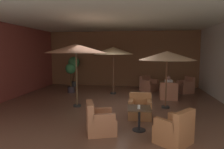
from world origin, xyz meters
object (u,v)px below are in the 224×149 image
object	(u,v)px
armchair_front_left_north	(99,122)
potted_tree_left_corner	(74,65)
patron_blue_shirt	(169,84)
potted_tree_mid_left	(71,73)
armchair_front_left_south	(140,109)
iced_drink_cup	(139,107)
patio_umbrella_center_beige	(76,49)
armchair_front_right_east	(186,87)
armchair_front_left_east	(175,131)
patio_umbrella_near_wall	(167,56)
cafe_table_front_right	(166,84)
armchair_front_right_south	(149,85)
patio_umbrella_tall_red	(113,51)
cafe_table_front_left	(139,113)
armchair_front_right_north	(168,93)

from	to	relation	value
armchair_front_left_north	potted_tree_left_corner	size ratio (longest dim) A/B	0.50
patron_blue_shirt	potted_tree_mid_left	bearing A→B (deg)	171.91
armchair_front_left_south	iced_drink_cup	bearing A→B (deg)	-91.43
armchair_front_left_south	patio_umbrella_center_beige	distance (m)	3.46
patron_blue_shirt	armchair_front_right_east	bearing A→B (deg)	54.53
armchair_front_left_east	iced_drink_cup	size ratio (longest dim) A/B	9.51
armchair_front_right_east	iced_drink_cup	world-z (taller)	armchair_front_right_east
armchair_front_left_north	armchair_front_right_east	xyz separation A→B (m)	(3.53, 6.05, 0.00)
armchair_front_left_north	patio_umbrella_near_wall	bearing A→B (deg)	53.59
armchair_front_left_east	patio_umbrella_center_beige	xyz separation A→B (m)	(-3.43, 2.92, 2.04)
cafe_table_front_right	potted_tree_left_corner	size ratio (longest dim) A/B	0.42
armchair_front_right_south	potted_tree_mid_left	xyz separation A→B (m)	(-4.23, -1.14, 0.76)
armchair_front_left_north	armchair_front_right_south	world-z (taller)	armchair_front_left_north
potted_tree_left_corner	patron_blue_shirt	distance (m)	6.20
potted_tree_mid_left	iced_drink_cup	xyz separation A→B (m)	(3.76, -4.97, -0.35)
patio_umbrella_tall_red	patio_umbrella_center_beige	xyz separation A→B (m)	(-1.13, -2.71, 0.08)
patio_umbrella_near_wall	patio_umbrella_center_beige	bearing A→B (deg)	-175.03
cafe_table_front_left	potted_tree_mid_left	size ratio (longest dim) A/B	0.43
armchair_front_right_north	cafe_table_front_right	bearing A→B (deg)	88.14
cafe_table_front_right	iced_drink_cup	xyz separation A→B (m)	(-1.38, -5.37, 0.21)
cafe_table_front_left	patio_umbrella_tall_red	xyz separation A→B (m)	(-1.43, 4.90, 1.79)
iced_drink_cup	armchair_front_right_east	bearing A→B (deg)	67.08
armchair_front_right_east	iced_drink_cup	size ratio (longest dim) A/B	8.51
armchair_front_right_south	patio_umbrella_near_wall	size ratio (longest dim) A/B	0.49
armchair_front_right_east	armchair_front_right_south	size ratio (longest dim) A/B	0.83
armchair_front_left_south	armchair_front_right_east	bearing A→B (deg)	61.91
armchair_front_left_east	potted_tree_left_corner	size ratio (longest dim) A/B	0.54
armchair_front_right_north	iced_drink_cup	xyz separation A→B (m)	(-1.34, -4.20, 0.43)
patio_umbrella_tall_red	patio_umbrella_center_beige	bearing A→B (deg)	-112.62
cafe_table_front_right	iced_drink_cup	size ratio (longest dim) A/B	7.37
iced_drink_cup	patio_umbrella_center_beige	bearing A→B (deg)	137.80
armchair_front_left_south	potted_tree_mid_left	distance (m)	5.36
armchair_front_left_east	armchair_front_right_east	size ratio (longest dim) A/B	1.12
armchair_front_right_east	potted_tree_left_corner	size ratio (longest dim) A/B	0.49
armchair_front_left_south	armchair_front_left_north	bearing A→B (deg)	-126.28
potted_tree_mid_left	patron_blue_shirt	distance (m)	5.16
armchair_front_left_east	patio_umbrella_near_wall	bearing A→B (deg)	87.34
patio_umbrella_near_wall	iced_drink_cup	distance (m)	3.13
armchair_front_left_east	armchair_front_left_south	world-z (taller)	armchair_front_left_east
armchair_front_right_east	patio_umbrella_center_beige	size ratio (longest dim) A/B	0.37
cafe_table_front_left	armchair_front_left_east	bearing A→B (deg)	-40.01
cafe_table_front_left	iced_drink_cup	xyz separation A→B (m)	(-0.01, -0.13, 0.23)
patio_umbrella_center_beige	iced_drink_cup	xyz separation A→B (m)	(2.55, -2.31, -1.64)
patio_umbrella_tall_red	potted_tree_mid_left	distance (m)	2.63
potted_tree_mid_left	cafe_table_front_left	bearing A→B (deg)	-52.15
armchair_front_right_north	armchair_front_left_south	bearing A→B (deg)	-114.06
potted_tree_mid_left	iced_drink_cup	bearing A→B (deg)	-52.95
armchair_front_right_east	potted_tree_mid_left	bearing A→B (deg)	-172.30
cafe_table_front_left	armchair_front_left_south	size ratio (longest dim) A/B	0.84
armchair_front_right_south	potted_tree_mid_left	distance (m)	4.45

